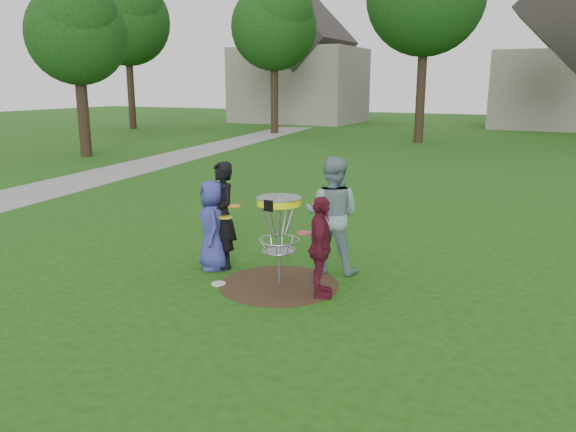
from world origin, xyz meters
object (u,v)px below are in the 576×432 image
at_px(player_grey, 332,215).
at_px(disc_golf_basket, 279,219).
at_px(player_blue, 213,225).
at_px(player_maroon, 321,247).
at_px(player_black, 222,215).

distance_m(player_grey, disc_golf_basket, 1.06).
height_order(player_blue, player_maroon, player_blue).
distance_m(player_maroon, disc_golf_basket, 0.80).
distance_m(player_grey, player_maroon, 1.16).
relative_size(player_black, player_maroon, 1.21).
bearing_deg(player_blue, player_maroon, 40.66).
bearing_deg(disc_golf_basket, player_black, 163.70).
relative_size(player_grey, disc_golf_basket, 1.34).
bearing_deg(player_grey, player_blue, 15.73).
bearing_deg(player_blue, disc_golf_basket, 41.26).
height_order(player_black, player_grey, player_grey).
distance_m(player_black, disc_golf_basket, 1.26).
height_order(player_blue, player_black, player_black).
xyz_separation_m(player_grey, player_maroon, (0.27, -1.11, -0.20)).
height_order(player_grey, player_maroon, player_grey).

